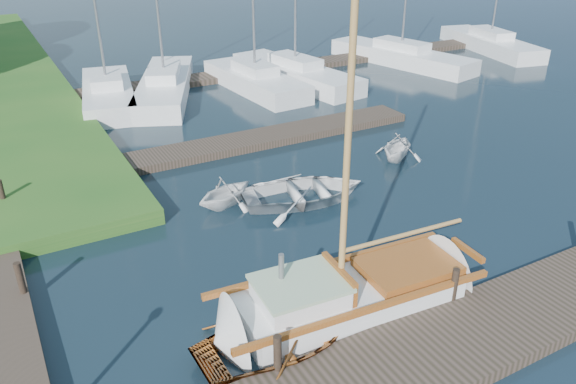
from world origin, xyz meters
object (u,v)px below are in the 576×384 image
dinghy (286,331)px  tender_b (225,189)px  mooring_post_1 (277,353)px  marina_boat_0 (108,92)px  tender_c (304,189)px  marina_boat_3 (295,72)px  marina_boat_2 (255,79)px  mooring_post_5 (2,192)px  sailboat (354,297)px  marina_boat_7 (490,42)px  mooring_post_2 (454,284)px  mooring_post_4 (20,278)px  marina_boat_5 (401,55)px  tender_d (398,144)px  marina_boat_1 (165,84)px

dinghy → tender_b: (1.44, 6.50, 0.14)m
mooring_post_1 → marina_boat_0: bearing=86.2°
mooring_post_1 → tender_b: (2.03, 7.26, -0.16)m
tender_c → marina_boat_3: marina_boat_3 is taller
tender_b → tender_c: bearing=-131.6°
marina_boat_0 → marina_boat_2: (7.11, -1.31, -0.00)m
mooring_post_5 → sailboat: (6.54, -8.92, -0.36)m
marina_boat_3 → marina_boat_7: marina_boat_3 is taller
mooring_post_5 → tender_c: size_ratio=0.20×
mooring_post_1 → mooring_post_2: 4.50m
mooring_post_4 → marina_boat_5: (22.43, 13.92, -0.14)m
marina_boat_2 → mooring_post_5: bearing=119.7°
mooring_post_2 → tender_c: (-0.20, 6.33, -0.29)m
tender_c → dinghy: bearing=157.9°
tender_b → marina_boat_2: bearing=-49.4°
tender_b → marina_boat_0: 12.29m
tender_c → mooring_post_5: bearing=77.8°
tender_d → marina_boat_7: (16.81, 11.33, 0.01)m
marina_boat_5 → mooring_post_4: bearing=108.9°
tender_d → marina_boat_3: 11.05m
dinghy → marina_boat_2: size_ratio=0.35×
marina_boat_0 → marina_boat_2: bearing=-89.6°
tender_d → marina_boat_7: 20.28m
marina_boat_2 → marina_boat_5: 10.05m
mooring_post_2 → marina_boat_5: marina_boat_5 is taller
tender_b → marina_boat_3: marina_boat_3 is taller
mooring_post_4 → mooring_post_5: size_ratio=1.00×
mooring_post_4 → tender_b: 6.45m
tender_c → marina_boat_7: marina_boat_7 is taller
mooring_post_2 → tender_d: tender_d is taller
mooring_post_1 → mooring_post_2: (4.50, 0.00, 0.00)m
dinghy → marina_boat_0: (0.70, 18.77, 0.17)m
marina_boat_1 → mooring_post_5: bearing=163.0°
tender_c → marina_boat_1: 13.21m
tender_c → marina_boat_7: size_ratio=0.35×
marina_boat_0 → marina_boat_1: size_ratio=1.01×
mooring_post_4 → marina_boat_5: size_ratio=0.08×
tender_c → marina_boat_5: 18.92m
mooring_post_5 → marina_boat_2: 14.89m
mooring_post_4 → tender_d: 13.33m
dinghy → mooring_post_5: bearing=24.9°
tender_c → marina_boat_3: 13.86m
sailboat → marina_boat_0: 18.49m
sailboat → marina_boat_2: size_ratio=0.90×
tender_d → marina_boat_3: marina_boat_3 is taller
mooring_post_2 → tender_d: (4.57, 7.61, -0.14)m
mooring_post_4 → mooring_post_5: (0.00, 5.00, 0.00)m
mooring_post_5 → sailboat: 11.06m
mooring_post_4 → dinghy: (4.59, -4.24, -0.30)m
tender_d → marina_boat_2: marina_boat_2 is taller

